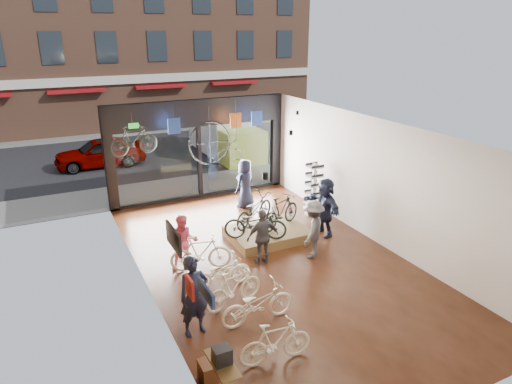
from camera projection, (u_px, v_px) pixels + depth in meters
ground_plane at (272, 262)px, 12.96m from camera, size 7.00×12.00×0.04m
ceiling at (274, 129)px, 11.66m from camera, size 7.00×12.00×0.04m
wall_left at (143, 222)px, 10.85m from camera, size 0.04×12.00×3.80m
wall_right at (376, 181)px, 13.77m from camera, size 0.04×12.00×3.80m
wall_back at (452, 320)px, 7.23m from camera, size 7.00×0.04×3.80m
storefront at (199, 149)px, 17.38m from camera, size 7.00×0.26×3.80m
exit_sign at (133, 126)px, 15.89m from camera, size 0.35×0.06×0.18m
street_road at (147, 146)px, 25.63m from camera, size 30.00×18.00×0.02m
sidewalk_near at (191, 186)px, 19.02m from camera, size 30.00×2.40×0.12m
sidewalk_far at (132, 131)px, 28.98m from camera, size 30.00×2.00×0.12m
opposite_building at (113, 16)px, 28.74m from camera, size 26.00×5.00×14.00m
street_car at (100, 152)px, 21.65m from camera, size 4.11×1.66×1.40m
box_truck at (228, 133)px, 23.19m from camera, size 2.07×6.20×2.44m
floor_bike_1 at (275, 342)px, 8.94m from camera, size 1.56×0.57×0.91m
floor_bike_2 at (258, 304)px, 10.18m from camera, size 1.76×0.62×0.92m
floor_bike_3 at (234, 288)px, 10.75m from camera, size 1.65×0.78×0.95m
floor_bike_4 at (221, 273)px, 11.55m from camera, size 1.60×0.56×0.84m
floor_bike_5 at (201, 253)px, 12.38m from camera, size 1.74×0.88×1.01m
display_platform at (268, 234)px, 14.36m from camera, size 2.40×1.80×0.30m
display_bike_left at (255, 224)px, 13.52m from camera, size 1.95×1.47×0.98m
display_bike_mid at (281, 211)px, 14.34m from camera, size 1.79×1.16×1.04m
display_bike_right at (254, 210)px, 14.56m from camera, size 1.96×1.50×0.99m
customer_0 at (194, 296)px, 9.65m from camera, size 0.73×0.53×1.84m
customer_1 at (184, 243)px, 12.33m from camera, size 0.87×0.74×1.58m
customer_2 at (263, 237)px, 12.62m from camera, size 0.97×0.43×1.63m
customer_3 at (313, 229)px, 12.96m from camera, size 1.26×1.22×1.73m
customer_4 at (245, 183)px, 16.66m from camera, size 1.05×0.92×1.81m
customer_5 at (325, 207)px, 14.38m from camera, size 0.62×1.76×1.88m
sunglasses_rack at (314, 189)px, 15.96m from camera, size 0.59×0.50×1.89m
wall_merch at (199, 322)px, 8.16m from camera, size 0.40×2.40×2.60m
penny_farthing at (219, 143)px, 15.75m from camera, size 1.89×0.06×1.52m
hung_bike at (134, 140)px, 14.36m from camera, size 1.63×0.72×0.95m
jersey_left at (174, 126)px, 15.84m from camera, size 0.45×0.03×0.55m
jersey_mid at (236, 120)px, 16.81m from camera, size 0.45×0.03×0.55m
jersey_right at (257, 118)px, 17.17m from camera, size 0.45×0.03×0.55m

